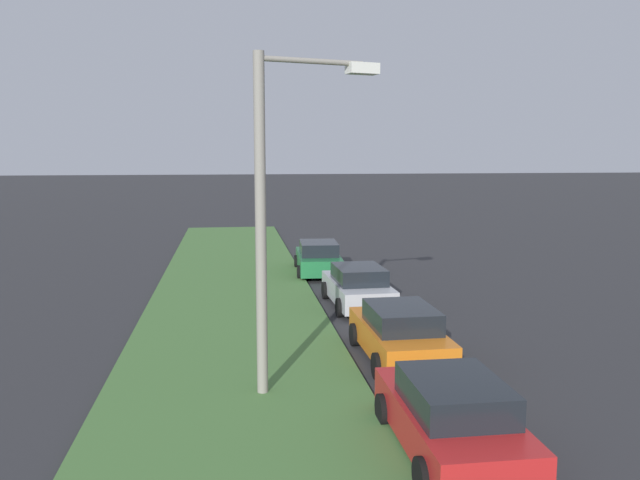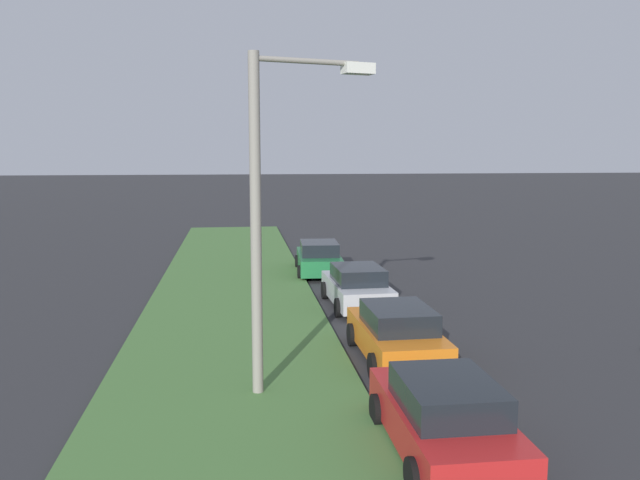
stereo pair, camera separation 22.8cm
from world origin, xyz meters
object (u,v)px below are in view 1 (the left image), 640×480
parked_car_silver (358,287)px  streetlight (276,200)px  parked_car_red (451,417)px  parked_car_green (318,258)px  parked_car_orange (400,333)px

parked_car_silver → streetlight: (-7.88, 3.40, 3.67)m
parked_car_silver → parked_car_red: bearing=175.6°
parked_car_red → parked_car_green: 17.44m
parked_car_red → streetlight: 5.72m
parked_car_red → parked_car_orange: 5.34m
parked_car_silver → streetlight: streetlight is taller
parked_car_orange → parked_car_silver: bearing=-1.4°
parked_car_green → streetlight: 14.87m
parked_car_red → streetlight: (3.31, 2.87, 3.67)m
parked_car_red → parked_car_orange: bearing=-5.2°
parked_car_green → parked_car_orange: bearing=-174.6°
streetlight → parked_car_green: bearing=-11.4°
parked_car_green → parked_car_silver: bearing=-171.9°
parked_car_red → parked_car_orange: size_ratio=0.99×
streetlight → parked_car_red: bearing=-139.1°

